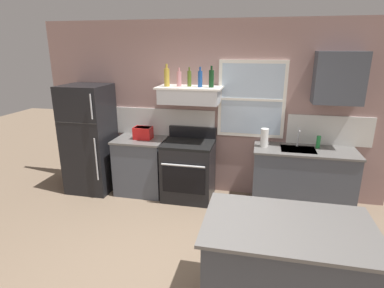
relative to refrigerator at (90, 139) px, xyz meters
The scene contains 18 objects.
ground_plane 2.78m from the refrigerator, 44.08° to the right, with size 16.00×16.00×0.00m, color #7A6651.
back_wall 2.03m from the refrigerator, 11.29° to the left, with size 5.40×0.11×2.70m.
refrigerator is the anchor object (origin of this frame).
counter_left_of_stove 0.95m from the refrigerator, ahead, with size 0.79×0.63×0.91m.
toaster 0.92m from the refrigerator, ahead, with size 0.30×0.20×0.19m.
stove_range 1.70m from the refrigerator, ahead, with size 0.76×0.69×1.09m.
range_hood_shelf 1.82m from the refrigerator, ahead, with size 0.96×0.52×0.24m.
bottle_champagne_gold_foil 1.66m from the refrigerator, ahead, with size 0.08×0.08×0.32m.
bottle_rose_pink 1.79m from the refrigerator, ahead, with size 0.07×0.07×0.27m.
bottle_olive_oil_square 1.92m from the refrigerator, ahead, with size 0.06×0.06×0.28m.
bottle_blue_liqueur 2.07m from the refrigerator, ahead, with size 0.07×0.07×0.29m.
bottle_dark_green_wine 2.22m from the refrigerator, ahead, with size 0.07×0.07×0.30m.
counter_right_with_sink 3.38m from the refrigerator, ahead, with size 1.43×0.63×0.91m.
sink_faucet 3.26m from the refrigerator, ahead, with size 0.03×0.17×0.28m.
paper_towel_roll 2.78m from the refrigerator, ahead, with size 0.11×0.11×0.27m, color white.
dish_soap_bottle 3.54m from the refrigerator, ahead, with size 0.06×0.06×0.18m, color #268C3F.
kitchen_island 3.63m from the refrigerator, 34.55° to the right, with size 1.40×0.90×0.91m.
upper_cabinet_right 3.85m from the refrigerator, ahead, with size 0.64×0.32×0.70m.
Camera 1 is at (0.78, -2.59, 2.30)m, focal length 29.35 mm.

